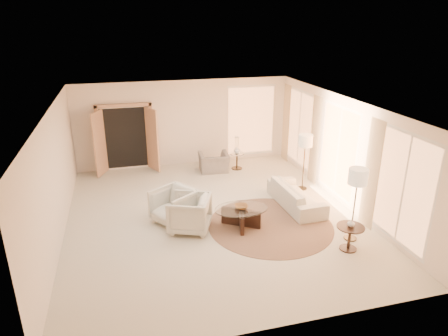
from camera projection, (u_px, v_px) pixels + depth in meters
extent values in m
cube|color=beige|center=(213.00, 216.00, 9.99)|extent=(7.00, 8.00, 0.02)
cube|color=white|center=(211.00, 105.00, 8.99)|extent=(7.00, 8.00, 0.02)
cube|color=#F3E0CB|center=(184.00, 123.00, 13.11)|extent=(7.00, 0.04, 2.80)
cube|color=#F3E0CB|center=(274.00, 253.00, 5.87)|extent=(7.00, 0.04, 2.80)
cube|color=#F3E0CB|center=(55.00, 178.00, 8.65)|extent=(0.04, 8.00, 2.80)
cube|color=#F3E0CB|center=(343.00, 152.00, 10.33)|extent=(0.04, 8.00, 2.80)
cube|color=tan|center=(126.00, 138.00, 12.66)|extent=(1.80, 0.12, 2.16)
cube|color=tan|center=(100.00, 143.00, 12.25)|extent=(0.35, 0.66, 2.00)
cube|color=tan|center=(152.00, 140.00, 12.63)|extent=(0.35, 0.66, 2.00)
cylinder|color=#432B1F|center=(270.00, 225.00, 9.54)|extent=(3.88, 3.88, 0.01)
imported|color=beige|center=(296.00, 195.00, 10.43)|extent=(0.88, 2.06, 0.59)
imported|color=beige|center=(174.00, 204.00, 9.55)|extent=(1.20, 1.22, 0.92)
imported|color=beige|center=(190.00, 212.00, 9.19)|extent=(1.12, 1.15, 0.92)
imported|color=gray|center=(214.00, 159.00, 12.75)|extent=(0.96, 0.66, 0.81)
cube|color=black|center=(241.00, 218.00, 9.43)|extent=(0.85, 0.60, 0.43)
cube|color=black|center=(241.00, 218.00, 9.43)|extent=(0.31, 0.95, 0.43)
cylinder|color=white|center=(241.00, 209.00, 9.35)|extent=(1.66, 1.66, 0.02)
cylinder|color=black|center=(348.00, 248.00, 8.55)|extent=(0.36, 0.36, 0.03)
cylinder|color=black|center=(349.00, 238.00, 8.46)|extent=(0.05, 0.05, 0.52)
cylinder|color=black|center=(351.00, 227.00, 8.37)|extent=(0.58, 0.58, 0.03)
cylinder|color=#32291A|center=(237.00, 168.00, 13.11)|extent=(0.36, 0.36, 0.03)
cylinder|color=#32291A|center=(237.00, 161.00, 13.02)|extent=(0.05, 0.05, 0.51)
cylinder|color=white|center=(237.00, 153.00, 12.92)|extent=(0.46, 0.46, 0.03)
cylinder|color=#32291A|center=(302.00, 188.00, 11.57)|extent=(0.28, 0.28, 0.03)
cylinder|color=#32291A|center=(304.00, 166.00, 11.33)|extent=(0.03, 0.03, 1.38)
cylinder|color=#C9B58F|center=(306.00, 141.00, 11.06)|extent=(0.39, 0.39, 0.34)
cylinder|color=#32291A|center=(350.00, 238.00, 8.95)|extent=(0.29, 0.29, 0.03)
cylinder|color=#32291A|center=(354.00, 210.00, 8.71)|extent=(0.03, 0.03, 1.43)
cylinder|color=#C9B58F|center=(358.00, 176.00, 8.43)|extent=(0.41, 0.41, 0.35)
imported|color=brown|center=(241.00, 207.00, 9.33)|extent=(0.36, 0.36, 0.08)
imported|color=white|center=(351.00, 223.00, 8.34)|extent=(0.19, 0.19, 0.16)
imported|color=white|center=(237.00, 150.00, 12.88)|extent=(0.29, 0.29, 0.23)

